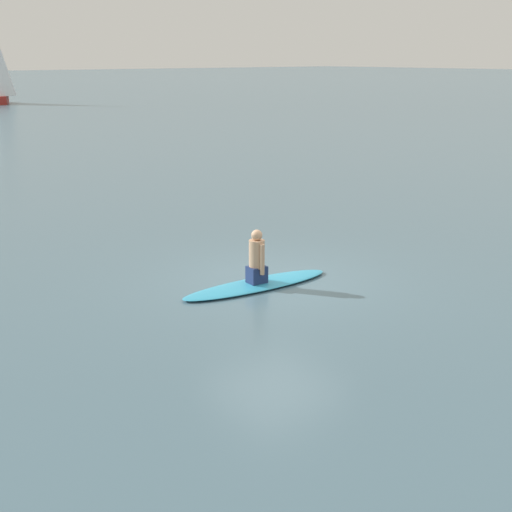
{
  "coord_description": "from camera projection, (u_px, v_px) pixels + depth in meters",
  "views": [
    {
      "loc": [
        10.19,
        -8.79,
        4.37
      ],
      "look_at": [
        0.08,
        -0.56,
        0.63
      ],
      "focal_mm": 49.35,
      "sensor_mm": 36.0,
      "label": 1
    }
  ],
  "objects": [
    {
      "name": "surfboard",
      "position": [
        257.0,
        284.0,
        13.75
      ],
      "size": [
        1.06,
        3.34,
        0.09
      ],
      "primitive_type": "ellipsoid",
      "rotation": [
        0.0,
        0.0,
        -1.66
      ],
      "color": "#339EC6",
      "rests_on": "ground"
    },
    {
      "name": "person_paddler",
      "position": [
        257.0,
        259.0,
        13.61
      ],
      "size": [
        0.46,
        0.37,
        1.06
      ],
      "rotation": [
        0.0,
        0.0,
        -1.66
      ],
      "color": "navy",
      "rests_on": "surfboard"
    },
    {
      "name": "ground_plane",
      "position": [
        275.0,
        281.0,
        14.13
      ],
      "size": [
        400.0,
        400.0,
        0.0
      ],
      "primitive_type": "plane",
      "color": "slate"
    }
  ]
}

